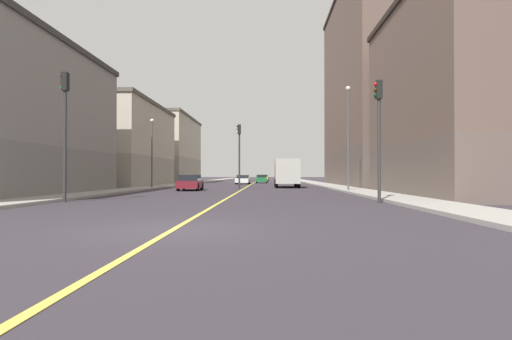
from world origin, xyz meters
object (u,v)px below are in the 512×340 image
Objects in this scene: building_left_mid at (375,88)px; street_lamp_left_near at (348,128)px; building_right_distant at (166,150)px; car_orange at (283,179)px; building_right_midblock at (121,145)px; car_yellow at (264,178)px; box_truck at (287,173)px; traffic_light_left_near at (379,123)px; traffic_light_right_near at (65,119)px; car_white at (243,180)px; car_green at (261,179)px; building_left_near at (468,96)px; traffic_light_median_far at (239,147)px; street_lamp_right_near at (152,145)px; car_maroon at (190,183)px.

building_left_mid is 18.49m from street_lamp_left_near.
car_orange is at bearing -10.45° from building_right_distant.
car_yellow is (16.49, 33.07, -4.24)m from building_right_midblock.
box_truck is (2.89, -37.34, 0.92)m from car_yellow.
building_left_mid is 4.15× the size of traffic_light_left_near.
traffic_light_left_near is 60.72m from car_yellow.
building_left_mid is 3.40× the size of box_truck.
car_orange is 21.81m from box_truck.
car_white is at bearing 80.35° from traffic_light_right_near.
car_green is at bearing 103.09° from street_lamp_left_near.
building_left_near is 2.13× the size of box_truck.
box_truck is (-4.42, 10.46, -3.50)m from street_lamp_left_near.
traffic_light_left_near is at bearing -65.90° from traffic_light_median_far.
street_lamp_right_near is 28.38m from car_green.
traffic_light_right_near is at bearing -86.91° from street_lamp_right_near.
building_left_near is 3.55× the size of car_orange.
car_yellow is at bearing 101.78° from car_orange.
building_right_distant is 20.67m from car_orange.
building_left_near reaches higher than building_right_midblock.
traffic_light_median_far is 27.34m from car_orange.
box_truck is (-3.40, 22.97, -2.27)m from traffic_light_left_near.
building_right_midblock is 11.03m from street_lamp_right_near.
building_left_near is 36.71m from building_right_midblock.
traffic_light_right_near is at bearing -81.37° from building_right_distant.
building_left_mid reaches higher than car_maroon.
box_truck is at bearing 46.18° from traffic_light_median_far.
street_lamp_left_near reaches higher than street_lamp_right_near.
traffic_light_median_far is 42.39m from car_yellow.
building_right_midblock is at bearing 148.09° from traffic_light_median_far.
building_right_midblock is 20.12m from box_truck.
car_orange is at bearing 74.52° from traffic_light_right_near.
building_right_midblock reaches higher than traffic_light_right_near.
street_lamp_left_near is at bearing 37.24° from traffic_light_right_near.
car_maroon is 31.20m from car_orange.
car_maroon is at bearing 77.27° from traffic_light_right_near.
car_orange is (-10.43, 38.38, -5.74)m from building_left_near.
car_maroon is 1.00× the size of car_orange.
car_maroon is (-5.78, -45.42, 0.01)m from car_yellow.
car_white is (13.78, -10.54, -4.98)m from building_right_distant.
car_green is (1.65, 26.51, -3.28)m from traffic_light_median_far.
street_lamp_right_near reaches higher than car_green.
building_left_near reaches higher than traffic_light_right_near.
building_right_midblock is 4.04× the size of car_green.
street_lamp_left_near is at bearing -31.46° from traffic_light_median_far.
building_right_distant reaches higher than car_green.
building_right_distant is 35.52m from car_maroon.
car_yellow is at bearing 87.57° from traffic_light_median_far.
box_truck is at bearing 112.92° from street_lamp_left_near.
box_truck reaches higher than car_yellow.
traffic_light_left_near is at bearing -84.04° from car_yellow.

